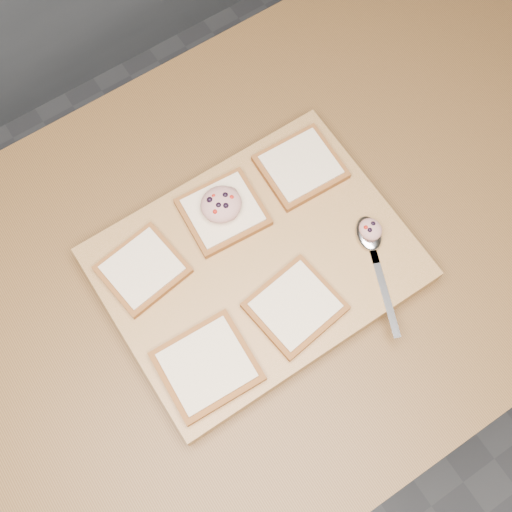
{
  "coord_description": "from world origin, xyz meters",
  "views": [
    {
      "loc": [
        -0.15,
        -0.29,
        1.86
      ],
      "look_at": [
        0.03,
        -0.02,
        0.96
      ],
      "focal_mm": 45.0,
      "sensor_mm": 36.0,
      "label": 1
    }
  ],
  "objects": [
    {
      "name": "spoon",
      "position": [
        0.19,
        -0.09,
        0.94
      ],
      "size": [
        0.1,
        0.19,
        0.01
      ],
      "color": "silver",
      "rests_on": "cutting_board"
    },
    {
      "name": "bread_near_left",
      "position": [
        -0.12,
        -0.11,
        0.94
      ],
      "size": [
        0.13,
        0.12,
        0.02
      ],
      "color": "brown",
      "rests_on": "cutting_board"
    },
    {
      "name": "ground",
      "position": [
        0.0,
        0.0,
        0.0
      ],
      "size": [
        4.0,
        4.0,
        0.0
      ],
      "primitive_type": "plane",
      "color": "#515459",
      "rests_on": "ground"
    },
    {
      "name": "tuna_salad_dollop",
      "position": [
        0.03,
        0.08,
        0.97
      ],
      "size": [
        0.06,
        0.06,
        0.03
      ],
      "color": "tan",
      "rests_on": "bread_far_center"
    },
    {
      "name": "cutting_board",
      "position": [
        0.03,
        -0.02,
        0.92
      ],
      "size": [
        0.45,
        0.35,
        0.04
      ],
      "primitive_type": "cube",
      "color": "#B6814E",
      "rests_on": "island_counter"
    },
    {
      "name": "bread_far_right",
      "position": [
        0.17,
        0.08,
        0.94
      ],
      "size": [
        0.12,
        0.11,
        0.02
      ],
      "color": "brown",
      "rests_on": "cutting_board"
    },
    {
      "name": "bread_far_left",
      "position": [
        -0.12,
        0.07,
        0.94
      ],
      "size": [
        0.13,
        0.12,
        0.02
      ],
      "color": "brown",
      "rests_on": "cutting_board"
    },
    {
      "name": "bread_near_center",
      "position": [
        0.04,
        -0.11,
        0.94
      ],
      "size": [
        0.13,
        0.13,
        0.02
      ],
      "color": "brown",
      "rests_on": "cutting_board"
    },
    {
      "name": "bread_far_center",
      "position": [
        0.03,
        0.08,
        0.94
      ],
      "size": [
        0.13,
        0.12,
        0.02
      ],
      "color": "brown",
      "rests_on": "cutting_board"
    },
    {
      "name": "island_counter",
      "position": [
        0.0,
        0.0,
        0.45
      ],
      "size": [
        2.0,
        0.8,
        0.9
      ],
      "color": "slate",
      "rests_on": "ground"
    },
    {
      "name": "spoon_salad",
      "position": [
        0.2,
        -0.07,
        0.96
      ],
      "size": [
        0.03,
        0.04,
        0.02
      ],
      "color": "tan",
      "rests_on": "spoon"
    }
  ]
}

